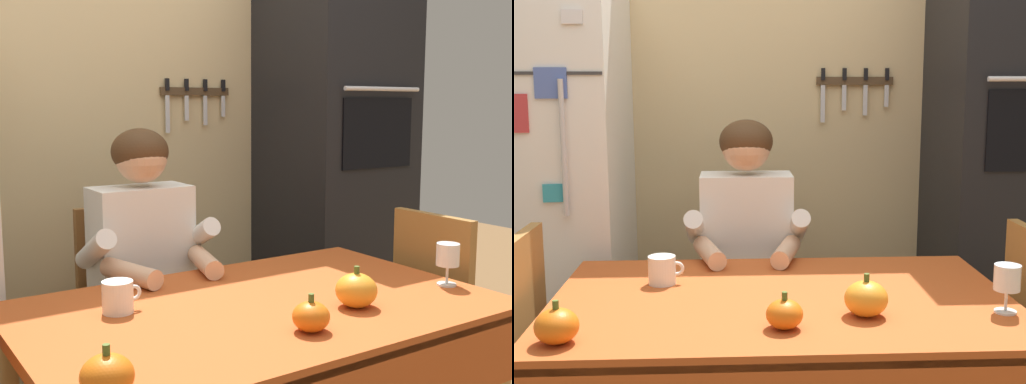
% 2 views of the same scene
% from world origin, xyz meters
% --- Properties ---
extents(back_wall_assembly, '(3.70, 0.13, 2.60)m').
position_xyz_m(back_wall_assembly, '(0.05, 1.35, 1.30)').
color(back_wall_assembly, '#D1B784').
rests_on(back_wall_assembly, ground).
extents(wall_oven, '(0.60, 0.64, 2.10)m').
position_xyz_m(wall_oven, '(1.05, 1.00, 1.05)').
color(wall_oven, black).
rests_on(wall_oven, ground).
extents(dining_table, '(1.40, 0.90, 0.74)m').
position_xyz_m(dining_table, '(0.00, 0.08, 0.66)').
color(dining_table, tan).
rests_on(dining_table, ground).
extents(chair_behind_person, '(0.40, 0.40, 0.93)m').
position_xyz_m(chair_behind_person, '(-0.10, 0.87, 0.51)').
color(chair_behind_person, brown).
rests_on(chair_behind_person, ground).
extents(seated_person, '(0.47, 0.55, 1.25)m').
position_xyz_m(seated_person, '(-0.10, 0.68, 0.74)').
color(seated_person, '#38384C').
rests_on(seated_person, ground).
extents(chair_right_side, '(0.40, 0.40, 0.93)m').
position_xyz_m(chair_right_side, '(0.90, 0.14, 0.51)').
color(chair_right_side, '#9E6B33').
rests_on(chair_right_side, ground).
extents(coffee_mug, '(0.12, 0.09, 0.09)m').
position_xyz_m(coffee_mug, '(-0.38, 0.25, 0.79)').
color(coffee_mug, white).
rests_on(coffee_mug, dining_table).
extents(wine_glass, '(0.07, 0.07, 0.14)m').
position_xyz_m(wine_glass, '(0.63, -0.08, 0.84)').
color(wine_glass, white).
rests_on(wine_glass, dining_table).
extents(pumpkin_large, '(0.12, 0.12, 0.12)m').
position_xyz_m(pumpkin_large, '(0.22, -0.08, 0.79)').
color(pumpkin_large, orange).
rests_on(pumpkin_large, dining_table).
extents(pumpkin_medium, '(0.10, 0.10, 0.10)m').
position_xyz_m(pumpkin_medium, '(-0.01, -0.17, 0.78)').
color(pumpkin_medium, orange).
rests_on(pumpkin_medium, dining_table).
extents(pumpkin_small, '(0.11, 0.11, 0.11)m').
position_xyz_m(pumpkin_small, '(-0.59, -0.24, 0.79)').
color(pumpkin_small, orange).
rests_on(pumpkin_small, dining_table).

